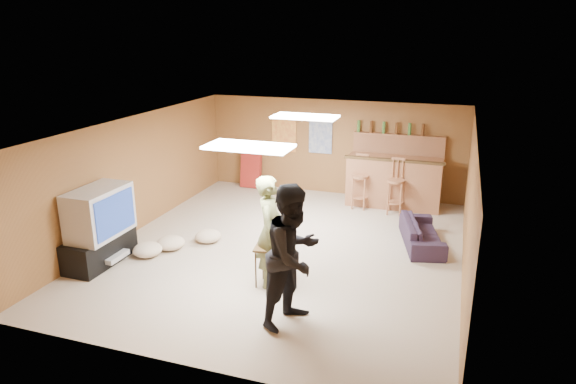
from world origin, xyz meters
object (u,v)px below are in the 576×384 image
(tv_body, at_px, (99,212))
(bar_counter, at_px, (394,182))
(sofa, at_px, (422,233))
(tray_table, at_px, (272,266))
(person_olive, at_px, (270,231))
(person_black, at_px, (294,255))

(tv_body, relative_size, bar_counter, 0.55)
(tv_body, bearing_deg, sofa, 26.56)
(bar_counter, height_order, tray_table, bar_counter)
(person_olive, bearing_deg, bar_counter, -28.01)
(tv_body, distance_m, sofa, 5.56)
(tray_table, bearing_deg, person_black, -53.81)
(person_olive, distance_m, person_black, 1.13)
(person_olive, relative_size, sofa, 1.10)
(tv_body, xyz_separation_m, person_olive, (2.87, 0.22, -0.04))
(person_olive, distance_m, tray_table, 0.54)
(tv_body, height_order, sofa, tv_body)
(bar_counter, bearing_deg, tray_table, -106.09)
(bar_counter, bearing_deg, sofa, -68.43)
(person_olive, xyz_separation_m, tray_table, (0.04, -0.07, -0.54))
(sofa, relative_size, tray_table, 2.44)
(sofa, distance_m, tray_table, 3.07)
(tray_table, bearing_deg, bar_counter, 73.91)
(person_black, relative_size, tray_table, 2.98)
(person_black, bearing_deg, tray_table, 57.93)
(sofa, height_order, tray_table, tray_table)
(tv_body, distance_m, bar_counter, 6.09)
(person_black, height_order, tray_table, person_black)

